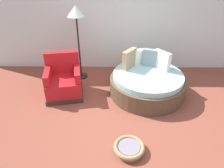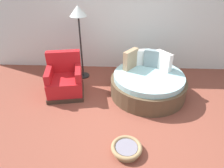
{
  "view_description": "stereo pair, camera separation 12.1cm",
  "coord_description": "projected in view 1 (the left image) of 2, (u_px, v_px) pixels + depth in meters",
  "views": [
    {
      "loc": [
        -0.37,
        -2.99,
        2.67
      ],
      "look_at": [
        -0.41,
        0.45,
        0.55
      ],
      "focal_mm": 32.2,
      "sensor_mm": 36.0,
      "label": 1
    },
    {
      "loc": [
        -0.25,
        -2.99,
        2.67
      ],
      "look_at": [
        -0.41,
        0.45,
        0.55
      ],
      "focal_mm": 32.2,
      "sensor_mm": 36.0,
      "label": 2
    }
  ],
  "objects": [
    {
      "name": "red_armchair",
      "position": [
        64.0,
        81.0,
        4.57
      ],
      "size": [
        0.93,
        0.93,
        0.94
      ],
      "color": "#38281E",
      "rests_on": "ground_plane"
    },
    {
      "name": "ground_plane",
      "position": [
        133.0,
        120.0,
        3.95
      ],
      "size": [
        8.0,
        8.0,
        0.02
      ],
      "primitive_type": "cube",
      "color": "brown"
    },
    {
      "name": "round_daybed",
      "position": [
        147.0,
        83.0,
        4.61
      ],
      "size": [
        1.7,
        1.7,
        0.96
      ],
      "color": "brown",
      "rests_on": "ground_plane"
    },
    {
      "name": "back_wall",
      "position": [
        129.0,
        18.0,
        5.22
      ],
      "size": [
        8.0,
        0.12,
        2.78
      ],
      "primitive_type": "cube",
      "color": "silver",
      "rests_on": "ground_plane"
    },
    {
      "name": "floor_lamp",
      "position": [
        76.0,
        19.0,
        4.61
      ],
      "size": [
        0.4,
        0.4,
        1.82
      ],
      "color": "black",
      "rests_on": "ground_plane"
    },
    {
      "name": "pet_basket",
      "position": [
        129.0,
        148.0,
        3.26
      ],
      "size": [
        0.51,
        0.51,
        0.13
      ],
      "color": "#9E7F56",
      "rests_on": "ground_plane"
    }
  ]
}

